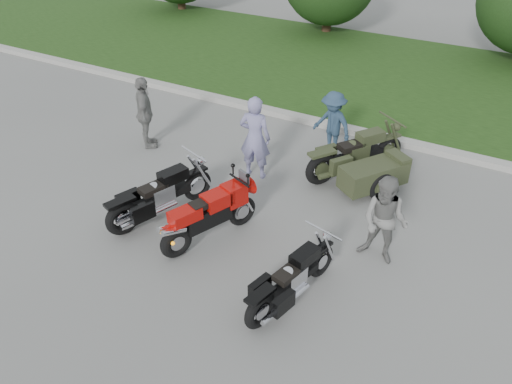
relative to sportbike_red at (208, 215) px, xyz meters
The scene contains 11 objects.
ground 0.85m from the sportbike_red, 85.70° to the right, with size 80.00×80.00×0.00m, color gray.
curb 5.41m from the sportbike_red, 89.51° to the left, with size 60.00×0.30×0.15m, color #B0ADA6.
grass_strip 9.55m from the sportbike_red, 89.72° to the left, with size 60.00×8.00×0.14m, color #335C1F.
sportbike_red is the anchor object (origin of this frame).
cruiser_left 1.26m from the sportbike_red, behind, with size 0.95×2.30×0.92m.
cruiser_right 2.08m from the sportbike_red, 18.73° to the right, with size 0.66×2.09×0.82m.
cruiser_sidecar 3.70m from the sportbike_red, 59.46° to the left, with size 2.03×2.36×0.98m.
person_stripe 2.45m from the sportbike_red, 98.40° to the left, with size 0.69×0.45×1.89m, color #918DC0.
person_grey 3.10m from the sportbike_red, 19.51° to the left, with size 0.81×0.63×1.67m, color gray.
person_denim 4.15m from the sportbike_red, 79.40° to the left, with size 1.03×0.59×1.59m, color #2E4761.
person_back 4.03m from the sportbike_red, 144.99° to the left, with size 1.03×0.43×1.76m, color gray.
Camera 1 is at (4.20, -5.25, 6.00)m, focal length 35.00 mm.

